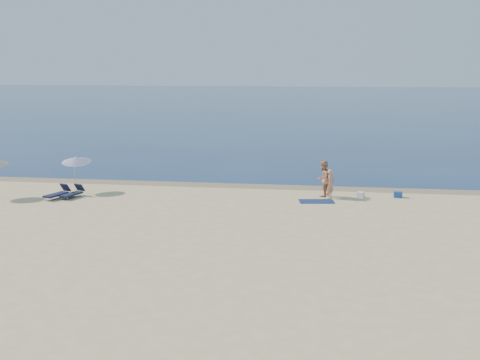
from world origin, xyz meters
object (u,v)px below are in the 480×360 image
person_left (331,184)px  person_right (323,179)px  umbrella_near (77,160)px  blue_cooler (398,194)px

person_left → person_right: (-0.41, 0.38, 0.19)m
person_left → person_right: size_ratio=0.80×
person_right → umbrella_near: size_ratio=0.91×
person_left → person_right: person_right is taller
person_left → blue_cooler: size_ratio=3.47×
person_right → blue_cooler: size_ratio=4.34×
blue_cooler → person_right: bearing=-175.2°
blue_cooler → umbrella_near: umbrella_near is taller
person_left → blue_cooler: 3.70m
person_right → person_left: bearing=74.5°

